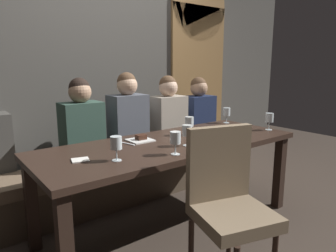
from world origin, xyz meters
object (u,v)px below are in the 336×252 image
(dining_table, at_px, (172,152))
(wine_glass_center_back, at_px, (187,132))
(diner_bearded, at_px, (128,117))
(diner_near_end, at_px, (198,112))
(wine_glass_end_left, at_px, (189,122))
(dessert_plate, at_px, (140,139))
(diner_redhead, at_px, (82,125))
(banquette_bench, at_px, (129,177))
(wine_glass_far_left, at_px, (116,144))
(fork_on_table, at_px, (127,144))
(diner_far_end, at_px, (168,115))
(wine_glass_far_right, at_px, (175,139))
(wine_glass_near_left, at_px, (227,113))
(chair_near_side, at_px, (227,196))
(wine_glass_near_right, at_px, (269,118))

(dining_table, height_order, wine_glass_center_back, wine_glass_center_back)
(diner_bearded, distance_m, diner_near_end, 0.96)
(wine_glass_end_left, height_order, dessert_plate, wine_glass_end_left)
(dining_table, bearing_deg, diner_redhead, 122.95)
(diner_near_end, bearing_deg, diner_redhead, -179.95)
(banquette_bench, relative_size, wine_glass_end_left, 15.24)
(dining_table, relative_size, wine_glass_end_left, 13.41)
(wine_glass_far_left, bearing_deg, fork_on_table, 51.30)
(diner_far_end, bearing_deg, wine_glass_far_right, -125.30)
(diner_near_end, xyz_separation_m, wine_glass_far_left, (-1.57, -0.90, 0.04))
(fork_on_table, bearing_deg, dessert_plate, -7.05)
(wine_glass_near_left, xyz_separation_m, wine_glass_far_left, (-1.57, -0.46, 0.00))
(dining_table, height_order, diner_bearded, diner_bearded)
(chair_near_side, xyz_separation_m, wine_glass_near_left, (1.11, 1.01, 0.29))
(dining_table, height_order, banquette_bench, dining_table)
(diner_near_end, height_order, wine_glass_near_left, diner_near_end)
(diner_bearded, xyz_separation_m, diner_far_end, (0.48, -0.03, -0.02))
(chair_near_side, height_order, diner_far_end, diner_far_end)
(wine_glass_near_right, xyz_separation_m, wine_glass_far_right, (-1.23, -0.09, -0.00))
(diner_bearded, relative_size, diner_near_end, 1.09)
(diner_bearded, bearing_deg, wine_glass_near_right, -42.54)
(wine_glass_far_right, relative_size, wine_glass_end_left, 1.00)
(diner_near_end, distance_m, wine_glass_far_right, 1.56)
(banquette_bench, height_order, wine_glass_center_back, wine_glass_center_back)
(banquette_bench, distance_m, diner_near_end, 1.13)
(diner_far_end, distance_m, wine_glass_near_right, 1.04)
(wine_glass_center_back, bearing_deg, dessert_plate, 119.25)
(dining_table, relative_size, banquette_bench, 0.88)
(wine_glass_far_left, bearing_deg, wine_glass_center_back, 0.28)
(wine_glass_end_left, bearing_deg, dining_table, -160.04)
(wine_glass_near_right, relative_size, wine_glass_far_right, 1.00)
(diner_far_end, bearing_deg, wine_glass_far_left, -141.81)
(wine_glass_near_left, bearing_deg, wine_glass_far_right, -153.60)
(wine_glass_center_back, bearing_deg, diner_bearded, 90.22)
(diner_redhead, xyz_separation_m, wine_glass_near_right, (1.49, -0.93, 0.03))
(dining_table, xyz_separation_m, wine_glass_far_right, (-0.21, -0.30, 0.20))
(diner_redhead, relative_size, dessert_plate, 4.20)
(wine_glass_far_left, bearing_deg, chair_near_side, -49.66)
(chair_near_side, height_order, diner_redhead, diner_redhead)
(wine_glass_near_right, height_order, wine_glass_far_left, same)
(wine_glass_end_left, bearing_deg, wine_glass_near_right, -22.59)
(wine_glass_far_right, relative_size, dessert_plate, 0.86)
(wine_glass_near_left, relative_size, wine_glass_far_right, 1.00)
(dining_table, relative_size, wine_glass_far_left, 13.41)
(chair_near_side, distance_m, wine_glass_far_right, 0.52)
(wine_glass_near_right, distance_m, wine_glass_far_left, 1.62)
(wine_glass_far_left, bearing_deg, diner_redhead, 81.60)
(wine_glass_far_left, xyz_separation_m, wine_glass_far_right, (0.39, -0.13, 0.00))
(diner_bearded, height_order, fork_on_table, diner_bearded)
(chair_near_side, bearing_deg, diner_redhead, 103.05)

